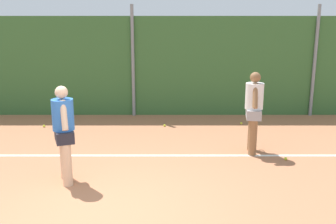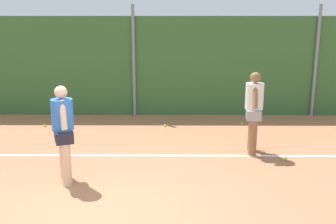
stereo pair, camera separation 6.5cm
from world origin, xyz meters
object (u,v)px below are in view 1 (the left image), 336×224
(tennis_ball_0, at_px, (241,123))
(tennis_ball_4, at_px, (164,125))
(player_foreground_near, at_px, (63,129))
(tennis_ball_3, at_px, (44,126))
(tennis_ball_1, at_px, (285,159))
(player_midcourt, at_px, (253,108))

(tennis_ball_0, relative_size, tennis_ball_4, 1.00)
(player_foreground_near, relative_size, tennis_ball_0, 27.17)
(player_foreground_near, height_order, tennis_ball_4, player_foreground_near)
(player_foreground_near, distance_m, tennis_ball_3, 4.12)
(tennis_ball_1, bearing_deg, tennis_ball_4, 134.73)
(player_foreground_near, bearing_deg, tennis_ball_3, -177.25)
(tennis_ball_0, xyz_separation_m, tennis_ball_3, (-5.54, -0.29, 0.00))
(player_foreground_near, bearing_deg, tennis_ball_1, 83.67)
(tennis_ball_1, relative_size, tennis_ball_3, 1.00)
(tennis_ball_3, relative_size, tennis_ball_4, 1.00)
(tennis_ball_0, height_order, tennis_ball_4, same)
(player_foreground_near, distance_m, tennis_ball_4, 4.25)
(tennis_ball_0, bearing_deg, tennis_ball_1, -81.70)
(tennis_ball_4, bearing_deg, player_foreground_near, -115.33)
(player_midcourt, distance_m, tennis_ball_0, 2.56)
(player_midcourt, height_order, tennis_ball_0, player_midcourt)
(player_foreground_near, distance_m, tennis_ball_1, 4.62)
(tennis_ball_0, bearing_deg, tennis_ball_3, -177.04)
(player_midcourt, distance_m, tennis_ball_4, 3.07)
(tennis_ball_3, bearing_deg, tennis_ball_4, 1.02)
(player_foreground_near, relative_size, player_midcourt, 0.99)
(tennis_ball_1, relative_size, tennis_ball_4, 1.00)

